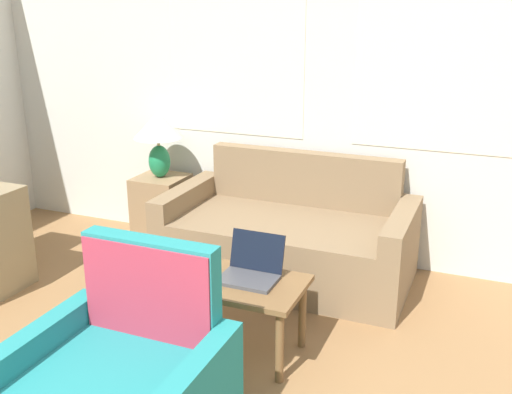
{
  "coord_description": "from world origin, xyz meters",
  "views": [
    {
      "loc": [
        1.09,
        -0.61,
        1.87
      ],
      "look_at": [
        -0.24,
        2.58,
        0.75
      ],
      "focal_mm": 42.0,
      "sensor_mm": 36.0,
      "label": 1
    }
  ],
  "objects_px": {
    "cup_yellow": "(201,271)",
    "cup_navy": "(174,267)",
    "table_lamp": "(158,133)",
    "coffee_table": "(218,286)",
    "couch": "(289,239)",
    "laptop": "(251,269)",
    "book_red": "(195,262)"
  },
  "relations": [
    {
      "from": "cup_yellow",
      "to": "cup_navy",
      "type": "bearing_deg",
      "value": -163.07
    },
    {
      "from": "table_lamp",
      "to": "cup_navy",
      "type": "relative_size",
      "value": 4.73
    },
    {
      "from": "coffee_table",
      "to": "cup_yellow",
      "type": "relative_size",
      "value": 9.95
    },
    {
      "from": "cup_navy",
      "to": "couch",
      "type": "bearing_deg",
      "value": 76.83
    },
    {
      "from": "table_lamp",
      "to": "laptop",
      "type": "xyz_separation_m",
      "value": [
        1.29,
        -1.17,
        -0.42
      ]
    },
    {
      "from": "couch",
      "to": "laptop",
      "type": "xyz_separation_m",
      "value": [
        0.13,
        -1.01,
        0.22
      ]
    },
    {
      "from": "cup_yellow",
      "to": "couch",
      "type": "bearing_deg",
      "value": 83.51
    },
    {
      "from": "coffee_table",
      "to": "cup_navy",
      "type": "height_order",
      "value": "cup_navy"
    },
    {
      "from": "couch",
      "to": "book_red",
      "type": "bearing_deg",
      "value": -103.52
    },
    {
      "from": "cup_navy",
      "to": "cup_yellow",
      "type": "distance_m",
      "value": 0.15
    },
    {
      "from": "couch",
      "to": "laptop",
      "type": "relative_size",
      "value": 5.53
    },
    {
      "from": "cup_navy",
      "to": "book_red",
      "type": "height_order",
      "value": "cup_navy"
    },
    {
      "from": "laptop",
      "to": "book_red",
      "type": "distance_m",
      "value": 0.37
    },
    {
      "from": "coffee_table",
      "to": "book_red",
      "type": "xyz_separation_m",
      "value": [
        -0.19,
        0.1,
        0.07
      ]
    },
    {
      "from": "table_lamp",
      "to": "cup_navy",
      "type": "distance_m",
      "value": 1.64
    },
    {
      "from": "table_lamp",
      "to": "laptop",
      "type": "relative_size",
      "value": 1.65
    },
    {
      "from": "laptop",
      "to": "cup_navy",
      "type": "relative_size",
      "value": 2.87
    },
    {
      "from": "couch",
      "to": "laptop",
      "type": "bearing_deg",
      "value": -82.38
    },
    {
      "from": "cup_navy",
      "to": "table_lamp",
      "type": "bearing_deg",
      "value": 123.81
    },
    {
      "from": "couch",
      "to": "table_lamp",
      "type": "distance_m",
      "value": 1.33
    },
    {
      "from": "couch",
      "to": "coffee_table",
      "type": "height_order",
      "value": "couch"
    },
    {
      "from": "couch",
      "to": "cup_yellow",
      "type": "bearing_deg",
      "value": -96.49
    },
    {
      "from": "coffee_table",
      "to": "book_red",
      "type": "bearing_deg",
      "value": 153.52
    },
    {
      "from": "coffee_table",
      "to": "book_red",
      "type": "height_order",
      "value": "book_red"
    },
    {
      "from": "couch",
      "to": "book_red",
      "type": "xyz_separation_m",
      "value": [
        -0.23,
        -0.97,
        0.19
      ]
    },
    {
      "from": "cup_yellow",
      "to": "book_red",
      "type": "bearing_deg",
      "value": 129.44
    },
    {
      "from": "coffee_table",
      "to": "cup_navy",
      "type": "bearing_deg",
      "value": -160.82
    },
    {
      "from": "cup_yellow",
      "to": "book_red",
      "type": "relative_size",
      "value": 0.58
    },
    {
      "from": "book_red",
      "to": "coffee_table",
      "type": "bearing_deg",
      "value": -26.48
    },
    {
      "from": "cup_navy",
      "to": "cup_yellow",
      "type": "relative_size",
      "value": 1.11
    },
    {
      "from": "couch",
      "to": "laptop",
      "type": "distance_m",
      "value": 1.04
    },
    {
      "from": "couch",
      "to": "table_lamp",
      "type": "xyz_separation_m",
      "value": [
        -1.15,
        0.17,
        0.65
      ]
    }
  ]
}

